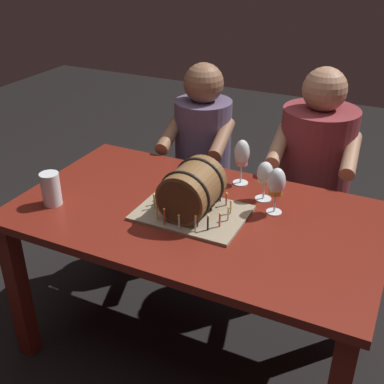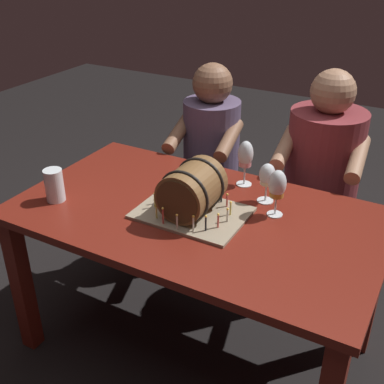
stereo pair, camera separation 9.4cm
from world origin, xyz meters
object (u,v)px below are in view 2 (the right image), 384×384
Objects in this scene: dining_table at (196,233)px; wine_glass_amber at (277,186)px; person_seated_left at (211,173)px; wine_glass_rose at (245,156)px; barrel_cake at (192,193)px; beer_pint at (54,186)px; person_seated_right at (319,191)px; wine_glass_white at (267,177)px.

wine_glass_amber reaches higher than dining_table.
person_seated_left is at bearing 112.77° from dining_table.
barrel_cake is at bearing -103.05° from wine_glass_rose.
person_seated_right is (0.87, 0.93, -0.23)m from beer_pint.
wine_glass_amber is (0.28, 0.13, 0.23)m from dining_table.
beer_pint is (-0.63, -0.51, -0.07)m from wine_glass_rose.
barrel_cake is 2.50× the size of wine_glass_white.
wine_glass_white is 0.11m from wine_glass_amber.
wine_glass_white is at bearing 46.13° from dining_table.
person_seated_left is 0.96× the size of person_seated_right.
wine_glass_amber is 0.91m from beer_pint.
person_seated_left is at bearing 111.69° from barrel_cake.
wine_glass_rose reaches higher than dining_table.
person_seated_right reaches higher than dining_table.
barrel_cake is 0.32m from wine_glass_white.
person_seated_left is 0.62m from person_seated_right.
person_seated_left reaches higher than wine_glass_amber.
wine_glass_rose is 0.17m from wine_glass_white.
dining_table is 7.54× the size of wine_glass_amber.
beer_pint is at bearing -105.11° from person_seated_left.
dining_table is 0.81m from person_seated_left.
barrel_cake reaches higher than wine_glass_rose.
barrel_cake is 0.33m from wine_glass_amber.
wine_glass_white is at bearing 28.39° from beer_pint.
wine_glass_amber is at bearing -92.50° from person_seated_right.
barrel_cake is 0.38× the size of person_seated_left.
person_seated_right is (0.62, 0.00, 0.05)m from person_seated_left.
wine_glass_rose reaches higher than wine_glass_white.
dining_table is at bearing 73.31° from barrel_cake.
wine_glass_rose is 1.21× the size of wine_glass_white.
wine_glass_rose is 0.57m from person_seated_right.
wine_glass_white reaches higher than beer_pint.
dining_table is 0.37m from wine_glass_white.
wine_glass_rose reaches higher than wine_glass_amber.
barrel_cake is at bearing -151.77° from wine_glass_amber.
wine_glass_rose is 0.28m from wine_glass_amber.
barrel_cake reaches higher than dining_table.
dining_table is 8.61× the size of wine_glass_white.
person_seated_right is at bearing 87.50° from wine_glass_amber.
person_seated_left is at bearing 131.90° from wine_glass_rose.
barrel_cake is 0.86m from person_seated_right.
beer_pint reaches higher than dining_table.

